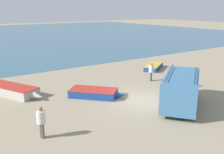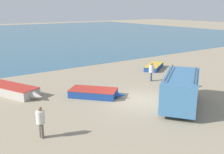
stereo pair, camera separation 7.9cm
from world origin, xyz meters
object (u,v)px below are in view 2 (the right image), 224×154
Objects in this scene: fisherman_2 at (171,73)px; fisherman_3 at (176,76)px; fishing_rowboat_0 at (95,93)px; parked_van at (181,89)px; fisherman_0 at (151,70)px; fishing_rowboat_1 at (13,90)px; fishing_rowboat_2 at (154,66)px; fisherman_1 at (41,119)px.

fisherman_3 is at bearing -149.89° from fisherman_2.
fisherman_3 is (6.40, -2.05, 0.74)m from fishing_rowboat_0.
parked_van is 6.23m from fishing_rowboat_0.
fishing_rowboat_1 is at bearing 24.58° from fisherman_0.
fishing_rowboat_2 is 6.02m from fisherman_2.
fisherman_1 is (-9.17, 1.05, -0.19)m from parked_van.
fishing_rowboat_1 is 11.70m from fisherman_0.
fisherman_1 reaches higher than fishing_rowboat_2.
fishing_rowboat_0 is 6.24m from fishing_rowboat_1.
fisherman_1 is at bearing 61.73° from fisherman_0.
fishing_rowboat_2 is 2.27× the size of fisherman_2.
fishing_rowboat_1 reaches higher than fishing_rowboat_2.
fishing_rowboat_0 is 6.49m from fisherman_0.
fisherman_1 is at bearing 174.66° from fishing_rowboat_2.
fisherman_0 is (6.40, 0.79, 0.71)m from fishing_rowboat_0.
parked_van is 12.33m from fishing_rowboat_1.
fisherman_0 reaches higher than fishing_rowboat_1.
fishing_rowboat_0 is 0.70× the size of fishing_rowboat_1.
fishing_rowboat_2 is 4.99m from fisherman_0.
fisherman_3 is (0.00, -2.83, 0.03)m from fisherman_0.
fisherman_1 is at bearing 137.08° from parked_van.
fisherman_1 is at bearing -97.16° from fishing_rowboat_0.
fisherman_3 is at bearing 29.73° from fishing_rowboat_0.
fishing_rowboat_0 is at bearing -157.87° from fisherman_1.
fisherman_2 reaches higher than fisherman_0.
fisherman_0 reaches higher than fishing_rowboat_2.
fishing_rowboat_0 is 0.95× the size of fishing_rowboat_2.
parked_van is at bearing 160.20° from fisherman_1.
fishing_rowboat_0 is at bearing 89.85° from parked_van.
fisherman_1 is (-5.52, -3.92, 0.72)m from fishing_rowboat_0.
fishing_rowboat_1 is (-4.85, 3.93, 0.06)m from fishing_rowboat_0.
fisherman_1 is 12.07m from fisherman_3.
fisherman_0 is at bearing 28.08° from parked_van.
fisherman_2 is (-2.98, -5.17, 0.80)m from fishing_rowboat_2.
fishing_rowboat_1 is 14.85m from fishing_rowboat_2.
fisherman_0 is at bearing -171.69° from fisherman_1.
fisherman_0 is at bearing 80.23° from fisherman_2.
fisherman_0 is 0.99× the size of fisherman_1.
parked_van reaches higher than fishing_rowboat_2.
fishing_rowboat_2 is at bearing 122.11° from fisherman_3.
fishing_rowboat_2 is 2.34× the size of fisherman_3.
fisherman_3 reaches higher than fisherman_0.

